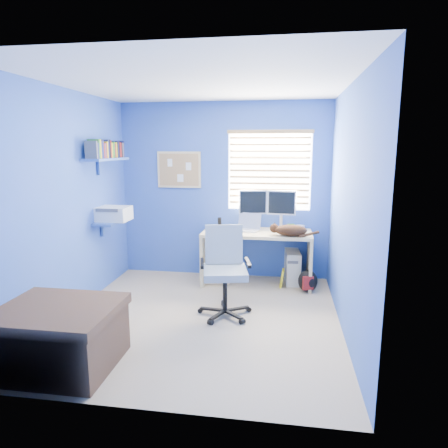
# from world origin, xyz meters

# --- Properties ---
(floor) EXTENTS (3.00, 3.20, 0.00)m
(floor) POSITION_xyz_m (0.00, 0.00, 0.00)
(floor) COLOR tan
(floor) RESTS_ON ground
(ceiling) EXTENTS (3.00, 3.20, 0.00)m
(ceiling) POSITION_xyz_m (0.00, 0.00, 2.50)
(ceiling) COLOR white
(ceiling) RESTS_ON wall_back
(wall_back) EXTENTS (3.00, 0.01, 2.50)m
(wall_back) POSITION_xyz_m (0.00, 1.60, 1.25)
(wall_back) COLOR #305BB8
(wall_back) RESTS_ON ground
(wall_front) EXTENTS (3.00, 0.01, 2.50)m
(wall_front) POSITION_xyz_m (0.00, -1.60, 1.25)
(wall_front) COLOR #305BB8
(wall_front) RESTS_ON ground
(wall_left) EXTENTS (0.01, 3.20, 2.50)m
(wall_left) POSITION_xyz_m (-1.50, 0.00, 1.25)
(wall_left) COLOR #305BB8
(wall_left) RESTS_ON ground
(wall_right) EXTENTS (0.01, 3.20, 2.50)m
(wall_right) POSITION_xyz_m (1.50, 0.00, 1.25)
(wall_right) COLOR #305BB8
(wall_right) RESTS_ON ground
(desk) EXTENTS (1.47, 0.65, 0.74)m
(desk) POSITION_xyz_m (0.51, 1.26, 0.37)
(desk) COLOR #CFB88C
(desk) RESTS_ON floor
(laptop) EXTENTS (0.39, 0.34, 0.22)m
(laptop) POSITION_xyz_m (0.36, 1.29, 0.85)
(laptop) COLOR silver
(laptop) RESTS_ON desk
(monitor_left) EXTENTS (0.42, 0.20, 0.54)m
(monitor_left) POSITION_xyz_m (0.44, 1.52, 1.01)
(monitor_left) COLOR silver
(monitor_left) RESTS_ON desk
(monitor_right) EXTENTS (0.41, 0.16, 0.54)m
(monitor_right) POSITION_xyz_m (0.83, 1.52, 1.01)
(monitor_right) COLOR silver
(monitor_right) RESTS_ON desk
(phone) EXTENTS (0.10, 0.12, 0.17)m
(phone) POSITION_xyz_m (-0.01, 1.32, 0.82)
(phone) COLOR black
(phone) RESTS_ON desk
(mug) EXTENTS (0.10, 0.09, 0.10)m
(mug) POSITION_xyz_m (0.97, 1.33, 0.79)
(mug) COLOR #2C7529
(mug) RESTS_ON desk
(cd_spindle) EXTENTS (0.13, 0.13, 0.07)m
(cd_spindle) POSITION_xyz_m (1.09, 1.44, 0.78)
(cd_spindle) COLOR silver
(cd_spindle) RESTS_ON desk
(cat) EXTENTS (0.45, 0.29, 0.15)m
(cat) POSITION_xyz_m (0.96, 1.05, 0.81)
(cat) COLOR black
(cat) RESTS_ON desk
(tower_pc) EXTENTS (0.23, 0.45, 0.45)m
(tower_pc) POSITION_xyz_m (1.01, 1.38, 0.23)
(tower_pc) COLOR beige
(tower_pc) RESTS_ON floor
(drawer_boxes) EXTENTS (0.35, 0.28, 0.27)m
(drawer_boxes) POSITION_xyz_m (-0.02, 1.25, 0.14)
(drawer_boxes) COLOR tan
(drawer_boxes) RESTS_ON floor
(yellow_book) EXTENTS (0.03, 0.17, 0.24)m
(yellow_book) POSITION_xyz_m (0.87, 1.18, 0.12)
(yellow_book) COLOR yellow
(yellow_book) RESTS_ON floor
(backpack) EXTENTS (0.30, 0.27, 0.30)m
(backpack) POSITION_xyz_m (1.20, 1.03, 0.15)
(backpack) COLOR black
(backpack) RESTS_ON floor
(bed_corner) EXTENTS (1.13, 0.80, 0.54)m
(bed_corner) POSITION_xyz_m (-1.10, -1.13, 0.27)
(bed_corner) COLOR brown
(bed_corner) RESTS_ON floor
(office_chair) EXTENTS (0.69, 0.69, 1.00)m
(office_chair) POSITION_xyz_m (0.23, 0.18, 0.37)
(office_chair) COLOR black
(office_chair) RESTS_ON floor
(window_blinds) EXTENTS (1.15, 0.05, 1.10)m
(window_blinds) POSITION_xyz_m (0.65, 1.57, 1.55)
(window_blinds) COLOR white
(window_blinds) RESTS_ON ground
(corkboard) EXTENTS (0.64, 0.02, 0.52)m
(corkboard) POSITION_xyz_m (-0.65, 1.58, 1.55)
(corkboard) COLOR #CFB88C
(corkboard) RESTS_ON ground
(wall_shelves) EXTENTS (0.42, 0.90, 1.05)m
(wall_shelves) POSITION_xyz_m (-1.35, 0.75, 1.43)
(wall_shelves) COLOR #385CAC
(wall_shelves) RESTS_ON ground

